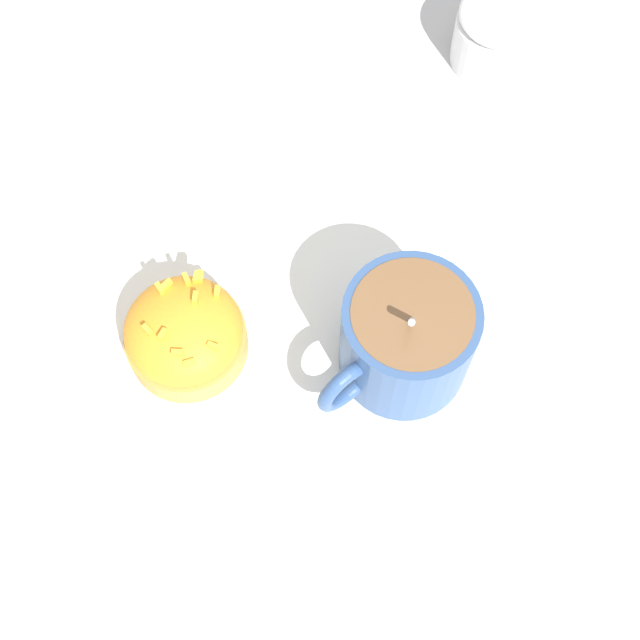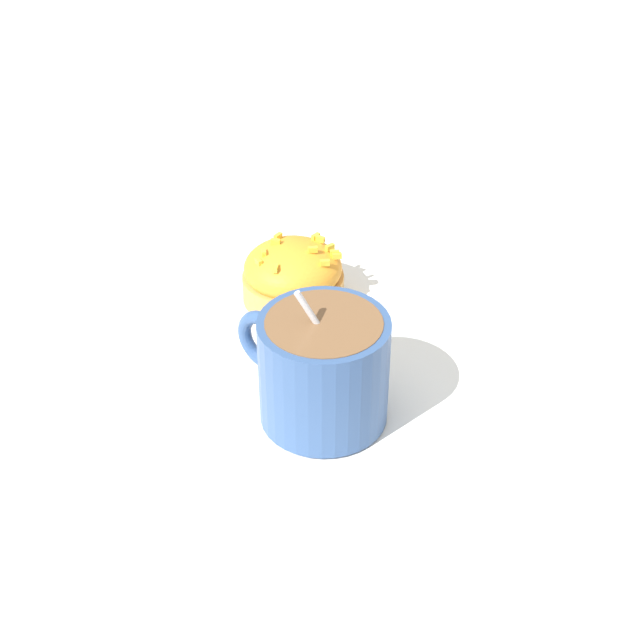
{
  "view_description": "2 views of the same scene",
  "coord_description": "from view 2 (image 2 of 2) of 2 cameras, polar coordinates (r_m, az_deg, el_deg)",
  "views": [
    {
      "loc": [
        -0.03,
        0.22,
        0.54
      ],
      "look_at": [
        -0.02,
        -0.01,
        0.04
      ],
      "focal_mm": 50.0,
      "sensor_mm": 36.0,
      "label": 1
    },
    {
      "loc": [
        -0.5,
        0.07,
        0.38
      ],
      "look_at": [
        -0.02,
        -0.01,
        0.04
      ],
      "focal_mm": 50.0,
      "sensor_mm": 36.0,
      "label": 2
    }
  ],
  "objects": [
    {
      "name": "ground_plane",
      "position": [
        0.64,
        -0.82,
        -2.19
      ],
      "size": [
        3.0,
        3.0,
        0.0
      ],
      "primitive_type": "plane",
      "color": "#B2B2B7"
    },
    {
      "name": "paper_napkin",
      "position": [
        0.63,
        -0.82,
        -2.08
      ],
      "size": [
        0.37,
        0.36,
        0.0
      ],
      "color": "white",
      "rests_on": "ground_plane"
    },
    {
      "name": "coffee_cup",
      "position": [
        0.56,
        0.0,
        -2.91
      ],
      "size": [
        0.1,
        0.09,
        0.1
      ],
      "color": "#335184",
      "rests_on": "paper_napkin"
    },
    {
      "name": "frosted_pastry",
      "position": [
        0.68,
        -1.57,
        2.93
      ],
      "size": [
        0.08,
        0.08,
        0.05
      ],
      "color": "#D19347",
      "rests_on": "paper_napkin"
    }
  ]
}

